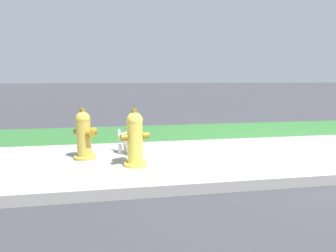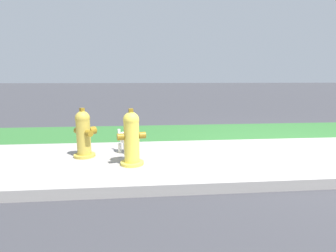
{
  "view_description": "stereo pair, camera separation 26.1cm",
  "coord_description": "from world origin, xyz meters",
  "views": [
    {
      "loc": [
        -2.84,
        -3.65,
        1.17
      ],
      "look_at": [
        -2.19,
        0.52,
        0.4
      ],
      "focal_mm": 28.0,
      "sensor_mm": 36.0,
      "label": 1
    },
    {
      "loc": [
        -2.58,
        -3.68,
        1.17
      ],
      "look_at": [
        -2.19,
        0.52,
        0.4
      ],
      "focal_mm": 28.0,
      "sensor_mm": 36.0,
      "label": 2
    }
  ],
  "objects": [
    {
      "name": "fire_hydrant_across_street",
      "position": [
        -3.47,
        0.21,
        0.36
      ],
      "size": [
        0.35,
        0.35,
        0.75
      ],
      "rotation": [
        0.0,
        0.0,
        5.5
      ],
      "color": "gold",
      "rests_on": "ground"
    },
    {
      "name": "fire_hydrant_by_grass_verge",
      "position": [
        -2.75,
        -0.22,
        0.37
      ],
      "size": [
        0.39,
        0.37,
        0.78
      ],
      "rotation": [
        0.0,
        0.0,
        0.26
      ],
      "color": "yellow",
      "rests_on": "ground"
    },
    {
      "name": "sidewalk_pavement",
      "position": [
        0.0,
        0.0,
        0.01
      ],
      "size": [
        18.0,
        2.13,
        0.01
      ],
      "primitive_type": "cube",
      "color": "#9E9993",
      "rests_on": "ground"
    },
    {
      "name": "ground_plane",
      "position": [
        0.0,
        0.0,
        0.0
      ],
      "size": [
        120.0,
        120.0,
        0.0
      ],
      "primitive_type": "plane",
      "color": "#38383D"
    },
    {
      "name": "grass_verge",
      "position": [
        0.0,
        1.92,
        0.0
      ],
      "size": [
        18.0,
        1.71,
        0.01
      ],
      "primitive_type": "cube",
      "color": "#2D662D",
      "rests_on": "ground"
    },
    {
      "name": "small_white_dog",
      "position": [
        -2.83,
        0.32,
        0.25
      ],
      "size": [
        0.39,
        0.4,
        0.43
      ],
      "rotation": [
        0.0,
        0.0,
        5.48
      ],
      "color": "white",
      "rests_on": "ground"
    }
  ]
}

